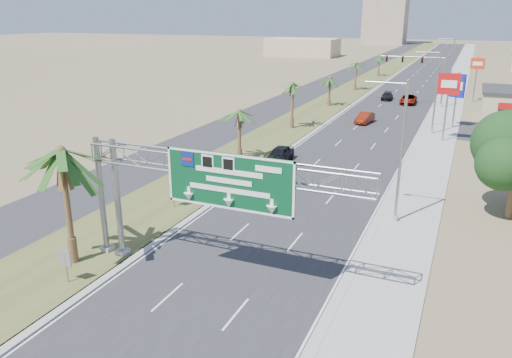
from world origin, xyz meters
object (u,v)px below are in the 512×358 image
object	(u,v)px
pole_sign_blue	(457,88)
car_right_lane	(408,100)
pole_sign_red_near	(449,88)
car_far	(387,96)
signal_mast	(430,76)
car_left_lane	(279,155)
palm_near	(60,152)
car_mid_lane	(365,118)
pole_sign_red_far	(477,67)
sign_gantry	(206,175)

from	to	relation	value
pole_sign_blue	car_right_lane	bearing A→B (deg)	115.11
pole_sign_red_near	car_far	bearing A→B (deg)	111.50
signal_mast	pole_sign_blue	distance (m)	15.67
car_left_lane	car_far	world-z (taller)	car_left_lane
palm_near	car_mid_lane	world-z (taller)	palm_near
car_far	pole_sign_red_far	bearing A→B (deg)	10.91
sign_gantry	car_right_lane	distance (m)	63.71
car_right_lane	car_far	world-z (taller)	car_right_lane
car_left_lane	car_mid_lane	xyz separation A→B (m)	(4.00, 22.26, -0.07)
car_right_lane	pole_sign_blue	xyz separation A→B (m)	(7.67, -16.37, 4.49)
signal_mast	car_far	world-z (taller)	signal_mast
palm_near	car_mid_lane	xyz separation A→B (m)	(7.70, 47.18, -6.20)
signal_mast	pole_sign_red_near	bearing A→B (deg)	-80.77
car_far	car_left_lane	bearing A→B (deg)	-98.61
sign_gantry	pole_sign_blue	distance (m)	48.26
palm_near	pole_sign_blue	xyz separation A→B (m)	(18.87, 48.97, -1.72)
car_right_lane	pole_sign_blue	size ratio (longest dim) A/B	0.73
car_left_lane	pole_sign_red_far	size ratio (longest dim) A/B	0.62
car_left_lane	pole_sign_red_near	size ratio (longest dim) A/B	0.57
signal_mast	car_left_lane	xyz separation A→B (m)	(-10.67, -39.05, -4.06)
sign_gantry	pole_sign_red_far	world-z (taller)	sign_gantry
car_right_lane	palm_near	bearing A→B (deg)	-101.67
pole_sign_blue	signal_mast	bearing A→B (deg)	106.69
car_left_lane	car_right_lane	distance (m)	41.11
sign_gantry	pole_sign_red_far	distance (m)	71.03
sign_gantry	car_far	xyz separation A→B (m)	(-0.86, 66.23, -5.42)
signal_mast	car_far	size ratio (longest dim) A/B	2.35
sign_gantry	pole_sign_red_far	size ratio (longest dim) A/B	2.24
pole_sign_blue	pole_sign_red_far	xyz separation A→B (m)	(2.13, 22.81, 0.64)
signal_mast	pole_sign_red_near	world-z (taller)	pole_sign_red_near
palm_near	pole_sign_red_near	xyz separation A→B (m)	(18.20, 40.43, -0.64)
car_far	pole_sign_red_near	bearing A→B (deg)	-72.38
car_left_lane	pole_sign_red_near	distance (m)	21.93
car_right_lane	car_far	size ratio (longest dim) A/B	1.20
signal_mast	pole_sign_blue	xyz separation A→B (m)	(4.50, -15.00, 0.37)
car_mid_lane	car_far	distance (m)	20.98
car_mid_lane	car_far	size ratio (longest dim) A/B	1.01
pole_sign_red_far	car_mid_lane	bearing A→B (deg)	-118.40
palm_near	pole_sign_blue	bearing A→B (deg)	68.93
signal_mast	car_right_lane	world-z (taller)	signal_mast
car_far	pole_sign_blue	size ratio (longest dim) A/B	0.61
signal_mast	car_right_lane	bearing A→B (deg)	156.69
pole_sign_blue	pole_sign_red_near	bearing A→B (deg)	-94.49
sign_gantry	car_left_lane	size ratio (longest dim) A/B	3.60
palm_near	car_far	world-z (taller)	palm_near
car_far	pole_sign_red_far	size ratio (longest dim) A/B	0.59
car_right_lane	pole_sign_red_far	world-z (taller)	pole_sign_red_far
car_right_lane	car_mid_lane	bearing A→B (deg)	-102.86
pole_sign_red_near	pole_sign_red_far	bearing A→B (deg)	84.90
car_mid_lane	car_right_lane	bearing A→B (deg)	86.03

